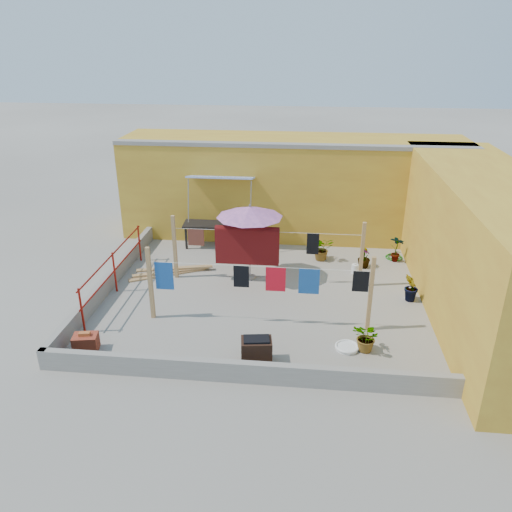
# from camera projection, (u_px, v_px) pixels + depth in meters

# --- Properties ---
(ground) EXTENTS (80.00, 80.00, 0.00)m
(ground) POSITION_uv_depth(u_px,v_px,m) (264.00, 295.00, 12.89)
(ground) COLOR #9E998E
(ground) RESTS_ON ground
(wall_back) EXTENTS (11.00, 3.27, 3.21)m
(wall_back) POSITION_uv_depth(u_px,v_px,m) (292.00, 186.00, 16.48)
(wall_back) COLOR gold
(wall_back) RESTS_ON ground
(wall_right) EXTENTS (2.40, 9.00, 3.20)m
(wall_right) POSITION_uv_depth(u_px,v_px,m) (483.00, 246.00, 11.75)
(wall_right) COLOR gold
(wall_right) RESTS_ON ground
(parapet_front) EXTENTS (8.30, 0.16, 0.44)m
(parapet_front) POSITION_uv_depth(u_px,v_px,m) (246.00, 372.00, 9.54)
(parapet_front) COLOR gray
(parapet_front) RESTS_ON ground
(parapet_left) EXTENTS (0.16, 7.30, 0.44)m
(parapet_left) POSITION_uv_depth(u_px,v_px,m) (110.00, 280.00, 13.20)
(parapet_left) COLOR gray
(parapet_left) RESTS_ON ground
(red_railing) EXTENTS (0.05, 4.20, 1.10)m
(red_railing) POSITION_uv_depth(u_px,v_px,m) (114.00, 266.00, 12.80)
(red_railing) COLOR maroon
(red_railing) RESTS_ON ground
(clothesline_rig) EXTENTS (5.09, 2.35, 1.80)m
(clothesline_rig) POSITION_uv_depth(u_px,v_px,m) (250.00, 250.00, 13.03)
(clothesline_rig) COLOR tan
(clothesline_rig) RESTS_ON ground
(patio_umbrella) EXTENTS (1.93, 1.93, 2.12)m
(patio_umbrella) POSITION_uv_depth(u_px,v_px,m) (250.00, 212.00, 13.07)
(patio_umbrella) COLOR gray
(patio_umbrella) RESTS_ON ground
(outdoor_table) EXTENTS (1.68, 0.91, 0.76)m
(outdoor_table) POSITION_uv_depth(u_px,v_px,m) (210.00, 225.00, 15.73)
(outdoor_table) COLOR black
(outdoor_table) RESTS_ON ground
(brick_stack) EXTENTS (0.56, 0.45, 0.44)m
(brick_stack) POSITION_uv_depth(u_px,v_px,m) (86.00, 343.00, 10.53)
(brick_stack) COLOR #963822
(brick_stack) RESTS_ON ground
(lumber_pile) EXTENTS (2.19, 1.16, 0.14)m
(lumber_pile) POSITION_uv_depth(u_px,v_px,m) (171.00, 271.00, 14.03)
(lumber_pile) COLOR tan
(lumber_pile) RESTS_ON ground
(brazier) EXTENTS (0.68, 0.50, 0.56)m
(brazier) POSITION_uv_depth(u_px,v_px,m) (256.00, 350.00, 10.12)
(brazier) COLOR black
(brazier) RESTS_ON ground
(white_basin) EXTENTS (0.52, 0.52, 0.09)m
(white_basin) POSITION_uv_depth(u_px,v_px,m) (347.00, 347.00, 10.62)
(white_basin) COLOR silver
(white_basin) RESTS_ON ground
(water_jug_a) EXTENTS (0.19, 0.19, 0.31)m
(water_jug_a) POSITION_uv_depth(u_px,v_px,m) (355.00, 269.00, 14.04)
(water_jug_a) COLOR silver
(water_jug_a) RESTS_ON ground
(water_jug_b) EXTENTS (0.21, 0.21, 0.33)m
(water_jug_b) POSITION_uv_depth(u_px,v_px,m) (409.00, 294.00, 12.65)
(water_jug_b) COLOR silver
(water_jug_b) RESTS_ON ground
(green_hose) EXTENTS (0.51, 0.51, 0.08)m
(green_hose) POSITION_uv_depth(u_px,v_px,m) (394.00, 257.00, 15.06)
(green_hose) COLOR #196E18
(green_hose) RESTS_ON ground
(plant_back_a) EXTENTS (0.78, 0.72, 0.71)m
(plant_back_a) POSITION_uv_depth(u_px,v_px,m) (322.00, 249.00, 14.83)
(plant_back_a) COLOR #18561A
(plant_back_a) RESTS_ON ground
(plant_back_b) EXTENTS (0.40, 0.40, 0.63)m
(plant_back_b) POSITION_uv_depth(u_px,v_px,m) (364.00, 257.00, 14.34)
(plant_back_b) COLOR #18561A
(plant_back_b) RESTS_ON ground
(plant_right_a) EXTENTS (0.52, 0.47, 0.82)m
(plant_right_a) POSITION_uv_depth(u_px,v_px,m) (397.00, 249.00, 14.69)
(plant_right_a) COLOR #18561A
(plant_right_a) RESTS_ON ground
(plant_right_b) EXTENTS (0.39, 0.46, 0.76)m
(plant_right_b) POSITION_uv_depth(u_px,v_px,m) (411.00, 288.00, 12.43)
(plant_right_b) COLOR #18561A
(plant_right_b) RESTS_ON ground
(plant_right_c) EXTENTS (0.78, 0.78, 0.65)m
(plant_right_c) POSITION_uv_depth(u_px,v_px,m) (367.00, 338.00, 10.45)
(plant_right_c) COLOR #18561A
(plant_right_c) RESTS_ON ground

